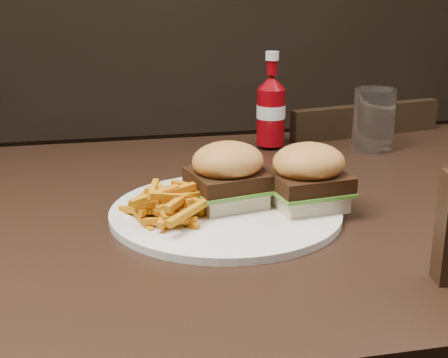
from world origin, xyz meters
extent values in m
cube|color=black|center=(0.00, 0.00, 0.73)|extent=(1.20, 0.80, 0.04)
cube|color=black|center=(0.24, 0.50, 0.43)|extent=(0.42, 0.42, 0.03)
cylinder|color=white|center=(-0.11, -0.05, 0.76)|extent=(0.32, 0.32, 0.01)
cube|color=beige|center=(-0.11, -0.03, 0.77)|extent=(0.10, 0.10, 0.02)
cube|color=beige|center=(0.00, -0.06, 0.77)|extent=(0.10, 0.09, 0.02)
cylinder|color=maroon|center=(0.05, 0.29, 0.81)|extent=(0.07, 0.07, 0.11)
cylinder|color=white|center=(0.23, 0.23, 0.81)|extent=(0.10, 0.10, 0.12)
camera|label=1|loc=(-0.28, -0.83, 1.06)|focal=50.00mm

